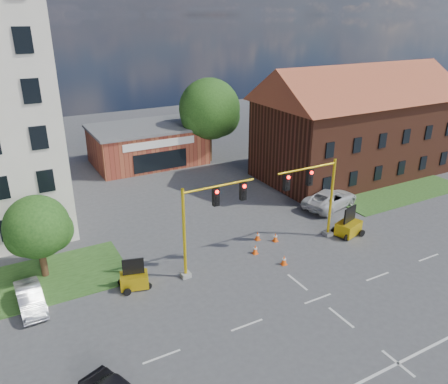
# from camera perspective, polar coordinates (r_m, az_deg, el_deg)

# --- Properties ---
(ground) EXTENTS (120.00, 120.00, 0.00)m
(ground) POSITION_cam_1_polar(r_m,az_deg,el_deg) (27.60, 12.16, -13.46)
(ground) COLOR #414143
(ground) RESTS_ON ground
(grass_verge_ne) EXTENTS (14.00, 4.00, 0.08)m
(grass_verge_ne) POSITION_cam_1_polar(r_m,az_deg,el_deg) (44.94, 22.38, -0.21)
(grass_verge_ne) COLOR #28481B
(grass_verge_ne) RESTS_ON ground
(lane_markings) EXTENTS (60.00, 36.00, 0.01)m
(lane_markings) POSITION_cam_1_polar(r_m,az_deg,el_deg) (25.92, 16.60, -16.62)
(lane_markings) COLOR silver
(lane_markings) RESTS_ON ground
(brick_shop) EXTENTS (12.40, 8.40, 4.30)m
(brick_shop) POSITION_cam_1_polar(r_m,az_deg,el_deg) (50.85, -9.98, 6.18)
(brick_shop) COLOR maroon
(brick_shop) RESTS_ON ground
(townhouse_row) EXTENTS (21.00, 11.00, 11.50)m
(townhouse_row) POSITION_cam_1_polar(r_m,az_deg,el_deg) (47.69, 16.98, 9.18)
(townhouse_row) COLOR #4E2517
(townhouse_row) RESTS_ON ground
(tree_large) EXTENTS (7.20, 6.86, 9.50)m
(tree_large) POSITION_cam_1_polar(r_m,az_deg,el_deg) (49.96, -1.58, 10.54)
(tree_large) COLOR #392014
(tree_large) RESTS_ON ground
(tree_nw_front) EXTENTS (4.21, 4.01, 5.60)m
(tree_nw_front) POSITION_cam_1_polar(r_m,az_deg,el_deg) (29.81, -22.82, -4.33)
(tree_nw_front) COLOR #392014
(tree_nw_front) RESTS_ON ground
(signal_mast_west) EXTENTS (5.30, 0.60, 6.20)m
(signal_mast_west) POSITION_cam_1_polar(r_m,az_deg,el_deg) (27.77, -2.17, -3.31)
(signal_mast_west) COLOR gray
(signal_mast_west) RESTS_ON ground
(signal_mast_east) EXTENTS (5.30, 0.60, 6.20)m
(signal_mast_east) POSITION_cam_1_polar(r_m,az_deg,el_deg) (32.26, 11.79, -0.05)
(signal_mast_east) COLOR gray
(signal_mast_east) RESTS_ON ground
(trailer_west) EXTENTS (1.94, 1.55, 1.94)m
(trailer_west) POSITION_cam_1_polar(r_m,az_deg,el_deg) (28.21, -11.64, -11.08)
(trailer_west) COLOR gold
(trailer_west) RESTS_ON ground
(trailer_east) EXTENTS (2.26, 1.83, 2.24)m
(trailer_east) POSITION_cam_1_polar(r_m,az_deg,el_deg) (35.06, 15.94, -4.38)
(trailer_east) COLOR gold
(trailer_east) RESTS_ON ground
(cone_a) EXTENTS (0.40, 0.40, 0.70)m
(cone_a) POSITION_cam_1_polar(r_m,az_deg,el_deg) (31.43, 4.11, -7.49)
(cone_a) COLOR #F5510C
(cone_a) RESTS_ON ground
(cone_b) EXTENTS (0.40, 0.40, 0.70)m
(cone_b) POSITION_cam_1_polar(r_m,az_deg,el_deg) (33.26, 4.41, -5.73)
(cone_b) COLOR #F5510C
(cone_b) RESTS_ON ground
(cone_c) EXTENTS (0.40, 0.40, 0.70)m
(cone_c) POSITION_cam_1_polar(r_m,az_deg,el_deg) (30.36, 7.85, -8.81)
(cone_c) COLOR #F5510C
(cone_c) RESTS_ON ground
(cone_d) EXTENTS (0.40, 0.40, 0.70)m
(cone_d) POSITION_cam_1_polar(r_m,az_deg,el_deg) (33.20, 6.73, -5.88)
(cone_d) COLOR #F5510C
(cone_d) RESTS_ON ground
(pickup_white) EXTENTS (6.15, 3.97, 1.58)m
(pickup_white) POSITION_cam_1_polar(r_m,az_deg,el_deg) (39.65, 13.72, -0.86)
(pickup_white) COLOR silver
(pickup_white) RESTS_ON ground
(sedan_silver_front) EXTENTS (1.51, 3.92, 1.27)m
(sedan_silver_front) POSITION_cam_1_polar(r_m,az_deg,el_deg) (28.27, -23.98, -12.59)
(sedan_silver_front) COLOR #B6B9BF
(sedan_silver_front) RESTS_ON ground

